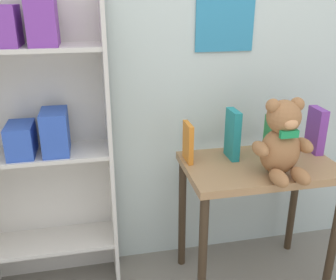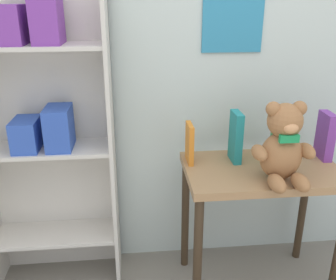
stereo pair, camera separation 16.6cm
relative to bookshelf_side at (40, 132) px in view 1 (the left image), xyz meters
The scene contains 8 objects.
wall_back 0.93m from the bookshelf_side, ahead, with size 4.80×0.07×2.50m.
bookshelf_side is the anchor object (origin of this frame).
display_table 1.05m from the bookshelf_side, 11.23° to the right, with size 0.71×0.44×0.67m.
teddy_bear 1.07m from the bookshelf_side, 17.59° to the right, with size 0.26×0.24×0.34m.
book_standing_orange 0.68m from the bookshelf_side, ahead, with size 0.02×0.12×0.19m, color orange.
book_standing_teal 0.89m from the bookshelf_side, ahead, with size 0.04×0.12×0.24m, color teal.
book_standing_green 1.11m from the bookshelf_side, ahead, with size 0.03×0.15×0.18m, color #33934C.
book_standing_purple 1.33m from the bookshelf_side, ahead, with size 0.04×0.12×0.23m, color purple.
Camera 1 is at (-0.58, -0.27, 1.41)m, focal length 40.00 mm.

